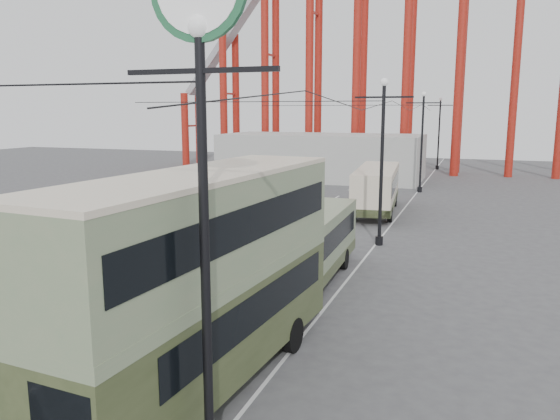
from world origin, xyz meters
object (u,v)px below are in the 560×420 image
at_px(double_decker_bus, 204,271).
at_px(lamp_post_near, 201,94).
at_px(single_decker_green, 303,248).
at_px(single_decker_cream, 377,187).
at_px(pedestrian, 213,299).

bearing_deg(double_decker_bus, lamp_post_near, -56.90).
bearing_deg(single_decker_green, single_decker_cream, 88.86).
bearing_deg(pedestrian, single_decker_green, -122.14).
xyz_separation_m(single_decker_green, pedestrian, (-1.79, -4.98, -0.86)).
height_order(single_decker_cream, pedestrian, single_decker_cream).
bearing_deg(single_decker_green, pedestrian, -111.65).
xyz_separation_m(double_decker_bus, single_decker_green, (-0.15, 9.28, -1.60)).
bearing_deg(double_decker_bus, pedestrian, 118.51).
xyz_separation_m(double_decker_bus, pedestrian, (-1.95, 4.31, -2.46)).
distance_m(double_decker_bus, pedestrian, 5.33).
height_order(lamp_post_near, pedestrian, lamp_post_near).
bearing_deg(lamp_post_near, double_decker_bus, 118.94).
xyz_separation_m(double_decker_bus, single_decker_cream, (-0.38, 28.19, -1.45)).
distance_m(double_decker_bus, single_decker_cream, 28.23).
xyz_separation_m(lamp_post_near, single_decker_cream, (-2.00, 31.13, -5.95)).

